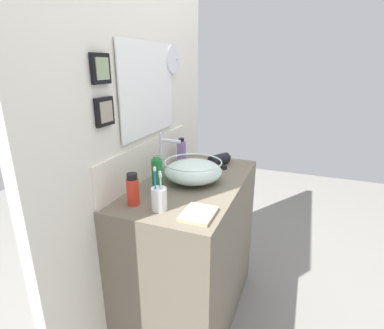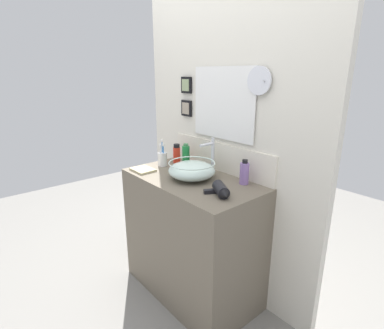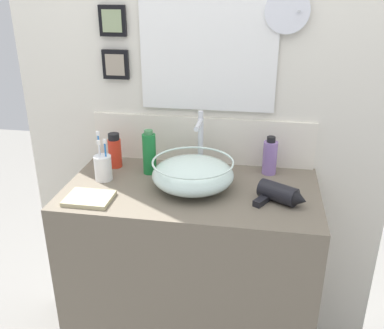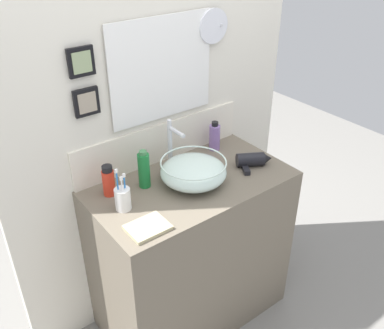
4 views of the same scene
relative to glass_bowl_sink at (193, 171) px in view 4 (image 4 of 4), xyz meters
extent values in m
plane|color=gray|center=(-0.01, 0.01, -0.98)|extent=(6.00, 6.00, 0.00)
cube|color=#6B6051|center=(-0.01, 0.01, -0.52)|extent=(1.01, 0.55, 0.92)
cube|color=silver|center=(-0.01, 0.31, 0.27)|extent=(1.67, 0.06, 2.50)
cube|color=silver|center=(-0.01, 0.27, 0.04)|extent=(0.99, 0.02, 0.21)
cube|color=white|center=(0.02, 0.27, 0.43)|extent=(0.51, 0.01, 0.43)
cube|color=white|center=(0.02, 0.27, 0.43)|extent=(0.57, 0.01, 0.49)
cylinder|color=silver|center=(0.32, 0.26, 0.59)|extent=(0.17, 0.01, 0.17)
cylinder|color=silver|center=(0.36, 0.27, 0.59)|extent=(0.01, 0.06, 0.01)
cube|color=black|center=(-0.38, 0.27, 0.54)|extent=(0.11, 0.02, 0.12)
cube|color=gray|center=(-0.38, 0.26, 0.54)|extent=(0.08, 0.01, 0.09)
cube|color=black|center=(-0.38, 0.27, 0.37)|extent=(0.11, 0.02, 0.12)
cube|color=gray|center=(-0.38, 0.26, 0.37)|extent=(0.08, 0.01, 0.09)
ellipsoid|color=silver|center=(0.00, 0.00, 0.00)|extent=(0.32, 0.32, 0.12)
torus|color=silver|center=(0.00, 0.00, 0.05)|extent=(0.32, 0.32, 0.01)
torus|color=#B2B7BC|center=(0.00, 0.00, -0.06)|extent=(0.12, 0.12, 0.01)
cylinder|color=silver|center=(0.00, 0.20, 0.05)|extent=(0.02, 0.02, 0.23)
cylinder|color=silver|center=(0.00, 0.14, 0.16)|extent=(0.02, 0.12, 0.02)
cylinder|color=silver|center=(0.00, 0.20, 0.18)|extent=(0.02, 0.02, 0.03)
cylinder|color=black|center=(0.33, -0.05, -0.03)|extent=(0.16, 0.13, 0.07)
cone|color=black|center=(0.41, -0.10, -0.03)|extent=(0.07, 0.08, 0.06)
cube|color=black|center=(0.27, -0.08, -0.05)|extent=(0.07, 0.09, 0.02)
cylinder|color=white|center=(-0.38, 0.02, -0.01)|extent=(0.07, 0.07, 0.10)
cylinder|color=blue|center=(-0.36, 0.02, 0.02)|extent=(0.01, 0.01, 0.16)
cube|color=white|center=(-0.36, 0.02, 0.11)|extent=(0.01, 0.01, 0.02)
cylinder|color=blue|center=(-0.39, 0.03, 0.04)|extent=(0.01, 0.01, 0.18)
cube|color=white|center=(-0.39, 0.03, 0.14)|extent=(0.01, 0.01, 0.02)
cylinder|color=white|center=(-0.38, 0.00, 0.02)|extent=(0.01, 0.01, 0.15)
cube|color=white|center=(-0.38, 0.00, 0.11)|extent=(0.01, 0.01, 0.02)
cylinder|color=#8C6BB2|center=(0.30, 0.20, 0.01)|extent=(0.06, 0.06, 0.14)
cylinder|color=black|center=(0.30, 0.20, 0.09)|extent=(0.04, 0.04, 0.02)
cylinder|color=#197233|center=(-0.21, 0.12, 0.03)|extent=(0.06, 0.06, 0.17)
cylinder|color=#3F7F4C|center=(-0.21, 0.12, 0.12)|extent=(0.04, 0.04, 0.02)
cylinder|color=red|center=(-0.37, 0.16, 0.00)|extent=(0.06, 0.06, 0.13)
cylinder|color=black|center=(-0.37, 0.16, 0.08)|extent=(0.05, 0.05, 0.03)
cube|color=tan|center=(-0.37, -0.17, -0.05)|extent=(0.17, 0.14, 0.02)
camera|label=1|loc=(-1.46, -0.56, 0.56)|focal=28.00mm
camera|label=2|loc=(1.48, -1.25, 0.64)|focal=28.00mm
camera|label=3|loc=(0.25, -1.50, 0.70)|focal=40.00mm
camera|label=4|loc=(-1.06, -1.39, 1.09)|focal=40.00mm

